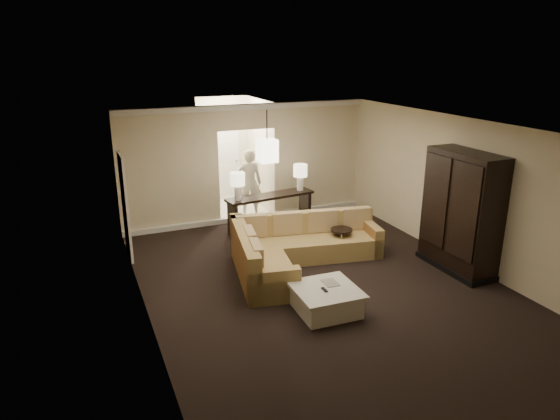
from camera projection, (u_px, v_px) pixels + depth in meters
name	position (u px, v px, depth m)	size (l,w,h in m)	color
ground	(324.00, 288.00, 8.77)	(8.00, 8.00, 0.00)	black
wall_back	(247.00, 164.00, 11.84)	(6.00, 0.04, 2.80)	beige
wall_front	(520.00, 331.00, 4.84)	(6.00, 0.04, 2.80)	beige
wall_left	(143.00, 238.00, 7.23)	(0.04, 8.00, 2.80)	beige
wall_right	(467.00, 193.00, 9.45)	(0.04, 8.00, 2.80)	beige
ceiling	(329.00, 129.00, 7.91)	(6.00, 8.00, 0.02)	white
crown_molding	(247.00, 107.00, 11.39)	(6.00, 0.10, 0.12)	silver
baseboard	(249.00, 217.00, 12.21)	(6.00, 0.10, 0.12)	silver
side_door	(125.00, 206.00, 9.80)	(0.05, 0.90, 2.10)	white
foyer	(230.00, 157.00, 13.05)	(1.44, 2.02, 2.80)	white
sectional_sofa	(294.00, 248.00, 9.58)	(3.29, 2.47, 0.88)	brown
coffee_table	(326.00, 299.00, 7.94)	(1.03, 1.03, 0.42)	beige
console_table	(270.00, 208.00, 11.52)	(2.14, 0.72, 0.81)	black
armoire	(461.00, 215.00, 9.21)	(0.67, 1.57, 2.26)	black
drink_table	(341.00, 236.00, 10.08)	(0.44, 0.44, 0.55)	black
table_lamp_left	(238.00, 182.00, 10.91)	(0.32, 0.32, 0.62)	silver
table_lamp_right	(300.00, 173.00, 11.68)	(0.32, 0.32, 0.62)	silver
pendant_light	(267.00, 150.00, 10.53)	(0.38, 0.38, 1.09)	black
person	(249.00, 179.00, 12.30)	(0.67, 0.45, 1.86)	beige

